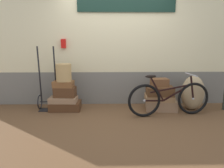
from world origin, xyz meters
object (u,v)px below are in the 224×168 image
object	(u,v)px
suitcase_2	(65,92)
suitcase_4	(161,104)
suitcase_7	(159,82)
suitcase_6	(160,91)
suitcase_3	(63,84)
luggage_trolley	(48,96)
bicycle	(169,99)
suitcase_0	(65,106)
suitcase_1	(63,100)
wicker_basket	(64,73)
suitcase_5	(159,98)
burlap_sack	(193,93)

from	to	relation	value
suitcase_2	suitcase_4	distance (m)	2.09
suitcase_7	suitcase_6	bearing A→B (deg)	-89.08
suitcase_3	suitcase_6	size ratio (longest dim) A/B	0.75
suitcase_7	luggage_trolley	size ratio (longest dim) A/B	0.26
suitcase_6	suitcase_3	bearing A→B (deg)	-177.00
luggage_trolley	bicycle	distance (m)	2.54
suitcase_4	bicycle	distance (m)	0.48
suitcase_0	suitcase_4	distance (m)	2.07
suitcase_1	bicycle	world-z (taller)	bicycle
suitcase_1	suitcase_7	xyz separation A→B (m)	(2.05, 0.05, 0.36)
suitcase_3	wicker_basket	xyz separation A→B (m)	(0.02, -0.01, 0.25)
suitcase_5	suitcase_0	bearing A→B (deg)	-175.96
suitcase_7	bicycle	world-z (taller)	bicycle
suitcase_6	luggage_trolley	size ratio (longest dim) A/B	0.41
suitcase_2	bicycle	world-z (taller)	bicycle
suitcase_3	suitcase_7	distance (m)	2.04
suitcase_1	suitcase_4	xyz separation A→B (m)	(2.10, 0.04, -0.13)
luggage_trolley	suitcase_3	bearing A→B (deg)	-12.36
suitcase_6	luggage_trolley	distance (m)	2.40
suitcase_1	suitcase_3	distance (m)	0.33
bicycle	suitcase_1	bearing A→B (deg)	170.34
suitcase_3	suitcase_5	distance (m)	2.07
suitcase_2	bicycle	bearing A→B (deg)	-4.92
suitcase_7	suitcase_0	bearing A→B (deg)	176.03
suitcase_0	luggage_trolley	world-z (taller)	luggage_trolley
suitcase_0	wicker_basket	size ratio (longest dim) A/B	1.80
suitcase_0	suitcase_1	size ratio (longest dim) A/B	1.13
suitcase_2	suitcase_5	size ratio (longest dim) A/B	0.74
suitcase_1	suitcase_7	size ratio (longest dim) A/B	1.63
suitcase_2	burlap_sack	size ratio (longest dim) A/B	0.60
suitcase_2	wicker_basket	xyz separation A→B (m)	(-0.01, -0.00, 0.42)
wicker_basket	luggage_trolley	size ratio (longest dim) A/B	0.27
suitcase_5	burlap_sack	distance (m)	0.73
wicker_basket	luggage_trolley	distance (m)	0.64
suitcase_3	burlap_sack	distance (m)	2.77
suitcase_2	bicycle	xyz separation A→B (m)	(2.11, -0.39, -0.05)
luggage_trolley	suitcase_4	bearing A→B (deg)	-1.63
suitcase_3	bicycle	bearing A→B (deg)	-4.99
suitcase_2	suitcase_3	bearing A→B (deg)	176.22
suitcase_3	suitcase_4	xyz separation A→B (m)	(2.09, 0.01, -0.47)
suitcase_3	suitcase_7	size ratio (longest dim) A/B	1.18
suitcase_4	bicycle	xyz separation A→B (m)	(0.05, -0.41, 0.24)
suitcase_2	suitcase_7	xyz separation A→B (m)	(2.02, 0.02, 0.19)
suitcase_1	suitcase_2	world-z (taller)	suitcase_2
suitcase_5	suitcase_7	size ratio (longest dim) A/B	1.70
suitcase_0	bicycle	world-z (taller)	bicycle
suitcase_2	wicker_basket	world-z (taller)	wicker_basket
suitcase_5	bicycle	distance (m)	0.40
suitcase_2	suitcase_1	bearing A→B (deg)	-135.92
suitcase_5	burlap_sack	bearing A→B (deg)	4.48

